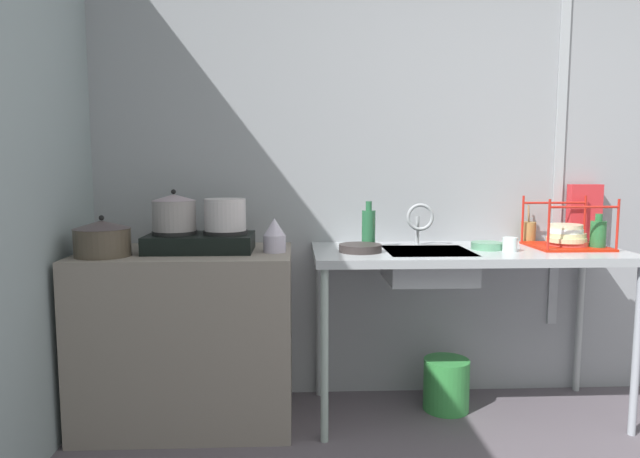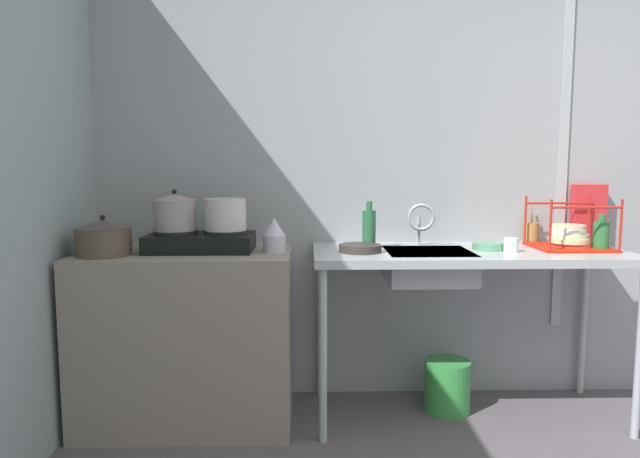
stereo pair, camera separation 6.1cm
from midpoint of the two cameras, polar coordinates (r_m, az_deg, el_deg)
The scene contains 20 objects.
wall_back at distance 3.32m, azimuth 20.97°, elevation 6.12°, with size 5.50×0.10×2.54m, color #979BA0.
wall_metal_strip at distance 3.34m, azimuth 24.00°, elevation 8.18°, with size 0.05×0.01×2.03m, color #ABB1B5.
counter_concrete at distance 2.91m, azimuth -12.59°, elevation -10.50°, with size 1.02×0.61×0.85m, color gray.
counter_sink at distance 2.89m, azimuth 15.42°, elevation -3.30°, with size 1.53×0.61×0.85m.
stove at distance 2.79m, azimuth -11.40°, elevation -1.22°, with size 0.51×0.31×0.10m.
pot_on_left_burner at distance 2.80m, azimuth -13.93°, elevation 1.68°, with size 0.21×0.21×0.20m.
pot_on_right_burner at distance 2.76m, azimuth -8.96°, elevation 1.48°, with size 0.20×0.20×0.15m.
pot_beside_stove at distance 2.77m, azimuth -20.56°, elevation -0.82°, with size 0.26×0.26×0.19m.
percolator at distance 2.70m, azimuth -4.02°, elevation -0.66°, with size 0.11×0.11×0.16m.
sink_basin at distance 2.81m, azimuth 11.53°, elevation -3.71°, with size 0.41×0.38×0.15m, color #ABB1B5.
faucet at distance 2.94m, azimuth 10.79°, elevation 0.98°, with size 0.14×0.08×0.22m.
frying_pan at distance 2.71m, azimuth 4.73°, elevation -1.96°, with size 0.21×0.21×0.04m, color #352E2C.
dish_rack at distance 3.10m, azimuth 24.50°, elevation -0.86°, with size 0.36×0.33×0.26m.
cup_by_rack at distance 2.86m, azimuth 19.41°, elevation -1.54°, with size 0.07×0.07×0.07m, color white.
small_bowl_on_drainboard at distance 2.90m, azimuth 17.26°, elevation -1.69°, with size 0.15×0.15×0.04m, color #5E9E77.
bottle_by_sink at distance 2.83m, azimuth 5.61°, elevation 0.07°, with size 0.07×0.07×0.24m.
bottle_by_rack at distance 3.09m, azimuth 27.16°, elevation -0.55°, with size 0.08×0.08×0.18m.
cereal_box at distance 3.37m, azimuth 26.05°, elevation 1.41°, with size 0.18×0.06×0.31m, color red.
utensil_jar at distance 3.23m, azimuth 21.16°, elevation -0.33°, with size 0.08×0.08×0.20m.
bucket_on_floor at distance 3.09m, azimuth 13.36°, elevation -15.22°, with size 0.24×0.24×0.27m, color green.
Camera 2 is at (-1.22, -1.18, 1.26)m, focal length 31.51 mm.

